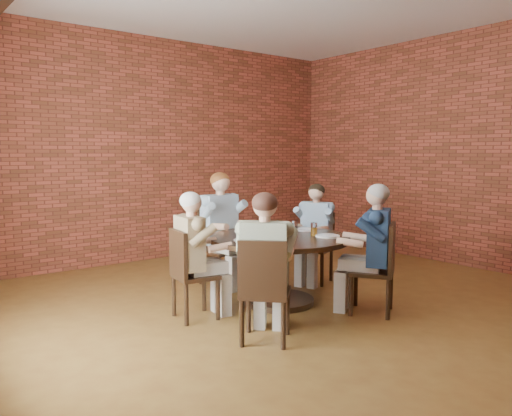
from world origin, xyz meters
TOP-DOWN VIEW (x-y plane):
  - floor at (0.00, 0.00)m, footprint 7.00×7.00m
  - wall_back at (0.00, 3.50)m, footprint 7.00×0.00m
  - wall_right at (3.25, 0.00)m, footprint 0.00×7.00m
  - dining_table at (-0.10, 0.51)m, footprint 1.53×1.53m
  - chair_a at (0.91, 0.95)m, footprint 0.51×0.51m
  - diner_a at (0.85, 0.92)m, footprint 0.74×0.68m
  - chair_b at (-0.15, 1.64)m, footprint 0.48×0.48m
  - diner_b at (-0.15, 1.54)m, footprint 0.60×0.73m
  - chair_c at (-1.16, 0.65)m, footprint 0.44×0.44m
  - diner_c at (-1.08, 0.64)m, footprint 0.66×0.57m
  - chair_d at (-0.98, -0.32)m, footprint 0.59×0.59m
  - diner_d at (-0.92, -0.26)m, footprint 0.81×0.81m
  - chair_e at (0.49, -0.40)m, footprint 0.59×0.59m
  - diner_e at (0.44, -0.33)m, footprint 0.80×0.83m
  - plate_a at (0.41, 0.63)m, footprint 0.26×0.26m
  - plate_b at (-0.21, 0.97)m, footprint 0.26×0.26m
  - plate_c at (-0.57, 0.48)m, footprint 0.26×0.26m
  - plate_d at (0.28, 0.15)m, footprint 0.26×0.26m
  - glass_a at (0.18, 0.57)m, footprint 0.07×0.07m
  - glass_b at (0.07, 0.69)m, footprint 0.07×0.07m
  - glass_c at (-0.20, 0.89)m, footprint 0.07×0.07m
  - glass_d at (-0.23, 0.56)m, footprint 0.07×0.07m
  - glass_e at (-0.33, 0.39)m, footprint 0.07×0.07m
  - glass_f at (-0.41, 0.14)m, footprint 0.07×0.07m
  - glass_g at (-0.03, 0.41)m, footprint 0.07×0.07m
  - glass_h at (0.22, 0.30)m, footprint 0.07×0.07m
  - smartphone at (0.34, 0.19)m, footprint 0.09×0.13m

SIDE VIEW (x-z plane):
  - floor at x=0.00m, z-range 0.00..0.00m
  - chair_a at x=0.91m, z-range 0.04..0.94m
  - chair_c at x=-1.16m, z-range 0.04..0.94m
  - chair_d at x=-0.98m, z-range 0.04..0.97m
  - chair_e at x=0.49m, z-range 0.04..0.98m
  - chair_b at x=-0.15m, z-range 0.04..1.01m
  - dining_table at x=-0.10m, z-range 0.15..0.90m
  - diner_a at x=0.85m, z-range 0.00..1.26m
  - diner_c at x=-1.08m, z-range 0.00..1.27m
  - diner_d at x=-0.92m, z-range 0.00..1.31m
  - diner_e at x=0.44m, z-range 0.00..1.33m
  - diner_b at x=-0.15m, z-range 0.00..1.41m
  - smartphone at x=0.34m, z-range 0.75..0.76m
  - plate_a at x=0.41m, z-range 0.75..0.76m
  - plate_b at x=-0.21m, z-range 0.75..0.76m
  - plate_c at x=-0.57m, z-range 0.75..0.76m
  - plate_d at x=0.28m, z-range 0.75..0.76m
  - glass_a at x=0.18m, z-range 0.75..0.89m
  - glass_b at x=0.07m, z-range 0.75..0.89m
  - glass_c at x=-0.20m, z-range 0.75..0.89m
  - glass_d at x=-0.23m, z-range 0.75..0.89m
  - glass_e at x=-0.33m, z-range 0.75..0.89m
  - glass_f at x=-0.41m, z-range 0.75..0.89m
  - glass_g at x=-0.03m, z-range 0.75..0.89m
  - glass_h at x=0.22m, z-range 0.75..0.89m
  - wall_back at x=0.00m, z-range -1.80..5.20m
  - wall_right at x=3.25m, z-range -1.80..5.20m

